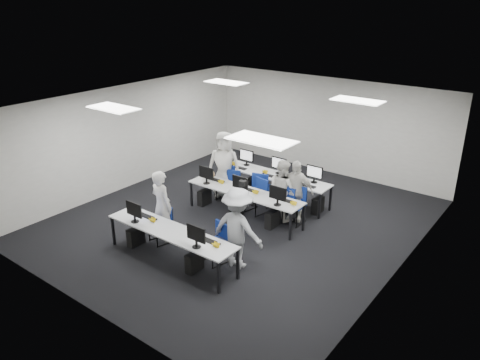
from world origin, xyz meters
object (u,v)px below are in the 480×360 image
Objects in this scene: chair_2 at (226,188)px; chair_6 at (262,194)px; chair_1 at (216,250)px; student_3 at (295,191)px; desk_front at (171,232)px; desk_mid at (244,193)px; student_1 at (282,190)px; student_2 at (224,165)px; chair_0 at (162,230)px; chair_3 at (257,202)px; chair_4 at (294,212)px; photographer at (238,228)px; chair_5 at (236,187)px; chair_7 at (292,207)px; student_0 at (162,206)px.

chair_6 is (1.05, 0.26, 0.02)m from chair_2.
chair_1 is 2.80m from student_3.
desk_mid is at bearing 90.00° from desk_front.
chair_2 is 0.58× the size of student_1.
desk_mid is 1.70× the size of student_2.
chair_0 is 2.72m from chair_3.
chair_0 is 3.15m from student_1.
chair_1 is 0.91× the size of chair_6.
chair_1 is 0.95× the size of chair_4.
chair_2 is 2.27m from student_3.
photographer is at bearing -71.16° from student_2.
desk_front is at bearing -80.58° from chair_3.
student_2 reaches higher than chair_5.
student_2 is 3.66m from photographer.
chair_4 is 0.59× the size of student_3.
chair_4 is at bearing 25.14° from desk_mid.
student_3 is at bearing 122.90° from chair_4.
chair_6 is at bearing 95.85° from desk_mid.
desk_front is at bearing -102.71° from chair_7.
desk_front is 3.70m from chair_5.
chair_1 is 1.69m from student_0.
chair_0 is 1.00× the size of chair_1.
chair_1 is at bearing -75.56° from chair_2.
student_1 reaches higher than chair_0.
student_0 is at bearing -104.81° from chair_5.
chair_1 is at bearing 13.98° from photographer.
student_2 is at bearing 110.67° from desk_front.
chair_5 is 1.87m from student_1.
desk_mid is 3.76× the size of chair_5.
student_2 is at bearing 149.01° from desk_mid.
student_1 reaches higher than chair_6.
chair_3 is 0.48× the size of student_2.
chair_7 is at bearing -23.74° from chair_5.
chair_0 is 0.97× the size of chair_7.
student_0 reaches higher than chair_6.
chair_4 is at bearing 69.87° from chair_0.
student_2 is at bearing -50.88° from photographer.
desk_front is 3.57× the size of chair_3.
chair_2 is 0.30m from chair_5.
photographer is at bearing -56.85° from desk_mid.
chair_4 is (1.94, 2.67, 0.02)m from chair_0.
chair_5 reaches higher than desk_mid.
chair_5 is at bearing -77.59° from student_0.
chair_2 reaches higher than chair_5.
desk_front is 3.51m from chair_7.
desk_mid is 3.67× the size of chair_0.
chair_5 is 0.74m from student_2.
desk_front is 1.01m from student_0.
chair_4 is 0.29m from chair_7.
student_1 is at bearing 76.59° from desk_front.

